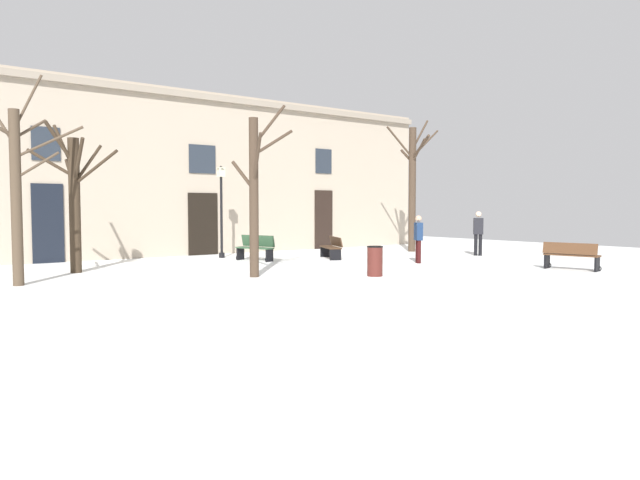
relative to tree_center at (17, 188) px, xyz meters
The scene contains 13 objects.
ground_plane 9.16m from the tree_center, 26.65° to the right, with size 37.46×37.46×0.00m, color white.
building_facade 10.05m from the tree_center, 37.90° to the left, with size 23.41×0.60×6.70m.
tree_center is the anchor object (origin of this frame).
tree_near_facade 16.19m from the tree_center, ahead, with size 2.52×2.56×5.92m.
tree_left_of_center 2.83m from the tree_center, 49.07° to the left, with size 2.14×2.07×4.45m.
tree_foreground 5.98m from the tree_center, 19.09° to the right, with size 1.70×1.51×4.87m.
streetlamp 8.80m from the tree_center, 28.63° to the left, with size 0.30×0.30×3.56m.
litter_bin 9.51m from the tree_center, 24.27° to the right, with size 0.47×0.47×0.86m.
bench_back_to_back_left 8.74m from the tree_center, 16.28° to the left, with size 0.95×1.59×0.94m.
bench_facing_shops 15.90m from the tree_center, 23.32° to the right, with size 0.81×1.71×0.86m.
bench_near_lamp 11.26m from the tree_center, ahead, with size 1.13×1.72×0.84m.
person_by_shop_door 12.53m from the tree_center, ahead, with size 0.38×0.44×1.68m.
person_near_bench 16.68m from the tree_center, ahead, with size 0.42×0.43×1.80m.
Camera 1 is at (-10.34, -12.02, 1.94)m, focal length 32.34 mm.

